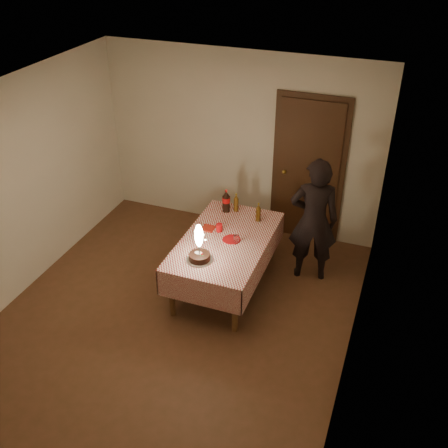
% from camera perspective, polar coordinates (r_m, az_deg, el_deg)
% --- Properties ---
extents(ground, '(4.00, 4.50, 0.01)m').
position_cam_1_polar(ground, '(6.36, -5.16, -9.74)').
color(ground, brown).
rests_on(ground, ground).
extents(room_shell, '(4.04, 4.54, 2.62)m').
position_cam_1_polar(room_shell, '(5.46, -5.33, 3.78)').
color(room_shell, silver).
rests_on(room_shell, ground).
extents(dining_table, '(1.02, 1.72, 0.70)m').
position_cam_1_polar(dining_table, '(6.41, 0.16, -2.39)').
color(dining_table, brown).
rests_on(dining_table, ground).
extents(birthday_cake, '(0.30, 0.30, 0.47)m').
position_cam_1_polar(birthday_cake, '(5.93, -2.70, -2.85)').
color(birthday_cake, white).
rests_on(birthday_cake, dining_table).
extents(red_plate, '(0.22, 0.22, 0.01)m').
position_cam_1_polar(red_plate, '(6.34, 0.82, -1.69)').
color(red_plate, '#B60C11').
rests_on(red_plate, dining_table).
extents(red_cup, '(0.08, 0.08, 0.10)m').
position_cam_1_polar(red_cup, '(6.48, -0.52, -0.40)').
color(red_cup, red).
rests_on(red_cup, dining_table).
extents(clear_cup, '(0.07, 0.07, 0.09)m').
position_cam_1_polar(clear_cup, '(6.28, 1.34, -1.63)').
color(clear_cup, white).
rests_on(clear_cup, dining_table).
extents(napkin_stack, '(0.15, 0.15, 0.02)m').
position_cam_1_polar(napkin_stack, '(6.55, -1.72, -0.47)').
color(napkin_stack, '#A61F13').
rests_on(napkin_stack, dining_table).
extents(cola_bottle, '(0.10, 0.10, 0.32)m').
position_cam_1_polar(cola_bottle, '(6.85, 0.24, 2.52)').
color(cola_bottle, black).
rests_on(cola_bottle, dining_table).
extents(amber_bottle_left, '(0.06, 0.06, 0.26)m').
position_cam_1_polar(amber_bottle_left, '(6.88, 1.33, 2.30)').
color(amber_bottle_left, '#52330E').
rests_on(amber_bottle_left, dining_table).
extents(amber_bottle_right, '(0.06, 0.06, 0.26)m').
position_cam_1_polar(amber_bottle_right, '(6.67, 3.76, 1.25)').
color(amber_bottle_right, '#52330E').
rests_on(amber_bottle_right, dining_table).
extents(photographer, '(0.68, 0.52, 1.67)m').
position_cam_1_polar(photographer, '(6.56, 9.73, 0.40)').
color(photographer, black).
rests_on(photographer, ground).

